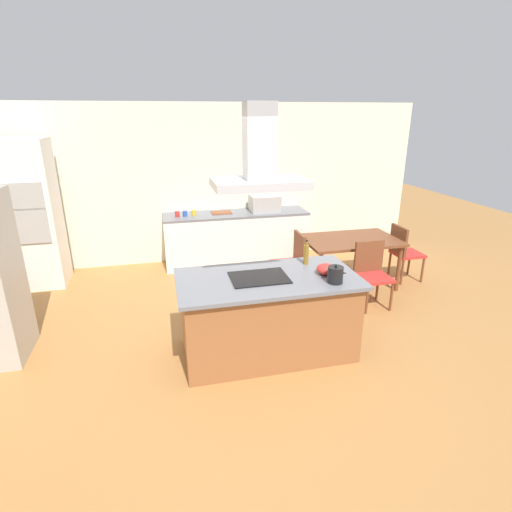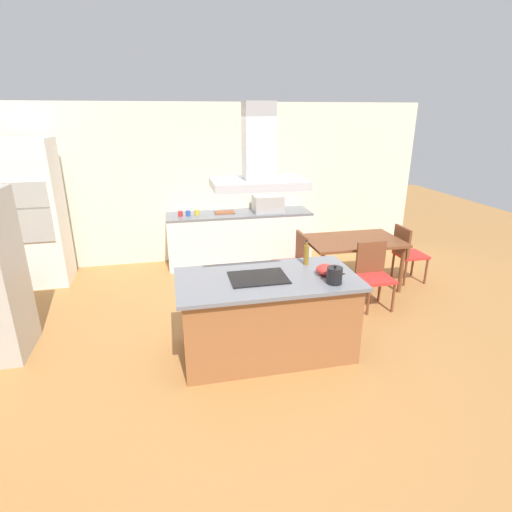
% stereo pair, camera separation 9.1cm
% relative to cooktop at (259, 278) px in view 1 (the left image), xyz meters
% --- Properties ---
extents(ground, '(16.00, 16.00, 0.00)m').
position_rel_cooktop_xyz_m(ground, '(0.10, 1.50, -0.91)').
color(ground, '#AD753D').
extents(wall_back, '(7.20, 0.10, 2.70)m').
position_rel_cooktop_xyz_m(wall_back, '(0.10, 3.25, 0.44)').
color(wall_back, silver).
rests_on(wall_back, ground).
extents(kitchen_island, '(1.91, 0.99, 0.90)m').
position_rel_cooktop_xyz_m(kitchen_island, '(0.10, 0.00, -0.45)').
color(kitchen_island, '#995B33').
rests_on(kitchen_island, ground).
extents(cooktop, '(0.60, 0.44, 0.01)m').
position_rel_cooktop_xyz_m(cooktop, '(0.00, 0.00, 0.00)').
color(cooktop, black).
rests_on(cooktop, kitchen_island).
extents(tea_kettle, '(0.21, 0.16, 0.20)m').
position_rel_cooktop_xyz_m(tea_kettle, '(0.72, -0.29, 0.08)').
color(tea_kettle, black).
rests_on(tea_kettle, kitchen_island).
extents(olive_oil_bottle, '(0.06, 0.06, 0.29)m').
position_rel_cooktop_xyz_m(olive_oil_bottle, '(0.62, 0.27, 0.12)').
color(olive_oil_bottle, olive).
rests_on(olive_oil_bottle, kitchen_island).
extents(mixing_bowl, '(0.21, 0.21, 0.12)m').
position_rel_cooktop_xyz_m(mixing_bowl, '(0.72, -0.06, 0.05)').
color(mixing_bowl, red).
rests_on(mixing_bowl, kitchen_island).
extents(back_counter, '(2.49, 0.62, 0.90)m').
position_rel_cooktop_xyz_m(back_counter, '(0.31, 2.88, -0.46)').
color(back_counter, white).
rests_on(back_counter, ground).
extents(countertop_microwave, '(0.50, 0.38, 0.28)m').
position_rel_cooktop_xyz_m(countertop_microwave, '(0.82, 2.88, 0.13)').
color(countertop_microwave, '#B2AFAA').
rests_on(countertop_microwave, back_counter).
extents(coffee_mug_red, '(0.08, 0.08, 0.09)m').
position_rel_cooktop_xyz_m(coffee_mug_red, '(-0.69, 2.85, 0.04)').
color(coffee_mug_red, red).
rests_on(coffee_mug_red, back_counter).
extents(coffee_mug_blue, '(0.08, 0.08, 0.09)m').
position_rel_cooktop_xyz_m(coffee_mug_blue, '(-0.56, 2.85, 0.04)').
color(coffee_mug_blue, '#2D56B2').
rests_on(coffee_mug_blue, back_counter).
extents(coffee_mug_yellow, '(0.08, 0.08, 0.09)m').
position_rel_cooktop_xyz_m(coffee_mug_yellow, '(-0.42, 2.88, 0.04)').
color(coffee_mug_yellow, gold).
rests_on(coffee_mug_yellow, back_counter).
extents(cutting_board, '(0.34, 0.24, 0.02)m').
position_rel_cooktop_xyz_m(cutting_board, '(0.06, 2.93, 0.00)').
color(cutting_board, brown).
rests_on(cutting_board, back_counter).
extents(wall_oven_stack, '(0.70, 0.66, 2.20)m').
position_rel_cooktop_xyz_m(wall_oven_stack, '(-2.80, 2.65, 0.20)').
color(wall_oven_stack, white).
rests_on(wall_oven_stack, ground).
extents(dining_table, '(1.40, 0.90, 0.75)m').
position_rel_cooktop_xyz_m(dining_table, '(1.79, 1.48, -0.24)').
color(dining_table, brown).
rests_on(dining_table, ground).
extents(chair_at_right_end, '(0.42, 0.42, 0.89)m').
position_rel_cooktop_xyz_m(chair_at_right_end, '(2.70, 1.48, -0.40)').
color(chair_at_right_end, red).
rests_on(chair_at_right_end, ground).
extents(chair_facing_island, '(0.42, 0.42, 0.89)m').
position_rel_cooktop_xyz_m(chair_facing_island, '(1.79, 0.81, -0.40)').
color(chair_facing_island, red).
rests_on(chair_facing_island, ground).
extents(chair_at_left_end, '(0.42, 0.42, 0.89)m').
position_rel_cooktop_xyz_m(chair_at_left_end, '(0.87, 1.48, -0.40)').
color(chair_at_left_end, red).
rests_on(chair_at_left_end, ground).
extents(range_hood, '(0.90, 0.55, 0.78)m').
position_rel_cooktop_xyz_m(range_hood, '(0.00, 0.00, 1.20)').
color(range_hood, '#ADADB2').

